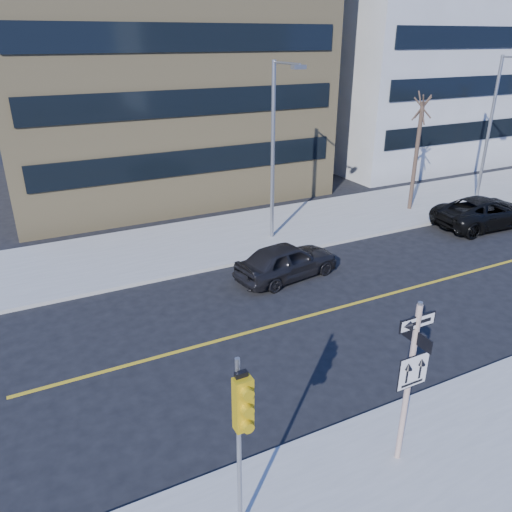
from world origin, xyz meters
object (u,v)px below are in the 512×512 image
parked_car_a (287,261)px  streetlight_a (276,142)px  sign_pole (410,376)px  parked_car_c (485,212)px  traffic_signal (242,418)px  streetlight_b (495,120)px  street_tree_west (422,110)px

parked_car_a → streetlight_a: streetlight_a is taller
streetlight_a → sign_pole: bearing=-106.8°
sign_pole → parked_car_a: size_ratio=0.92×
parked_car_a → parked_car_c: (12.13, 0.63, 0.02)m
sign_pole → traffic_signal: bearing=-177.9°
parked_car_c → streetlight_b: 6.04m
traffic_signal → streetlight_b: streetlight_b is taller
traffic_signal → parked_car_c: (18.67, 10.33, -2.25)m
streetlight_a → parked_car_c: bearing=-16.1°
street_tree_west → streetlight_a: bearing=-176.5°
traffic_signal → street_tree_west: size_ratio=0.63×
parked_car_c → streetlight_b: size_ratio=0.70×
traffic_signal → streetlight_a: streetlight_a is taller
traffic_signal → parked_car_c: traffic_signal is taller
sign_pole → streetlight_a: (4.00, 13.27, 2.32)m
parked_car_c → sign_pole: bearing=127.9°
traffic_signal → street_tree_west: (17.00, 13.96, 2.50)m
traffic_signal → streetlight_a: 15.72m
parked_car_c → streetlight_b: streetlight_b is taller
traffic_signal → street_tree_west: bearing=39.4°
parked_car_c → streetlight_b: bearing=-43.9°
traffic_signal → streetlight_a: size_ratio=0.50×
streetlight_b → streetlight_a: bearing=180.0°
traffic_signal → streetlight_b: bearing=31.4°
parked_car_c → streetlight_a: 11.80m
sign_pole → parked_car_a: 10.02m
street_tree_west → parked_car_a: bearing=-157.8°
streetlight_b → street_tree_west: streetlight_b is taller
traffic_signal → sign_pole: bearing=2.1°
traffic_signal → streetlight_b: 25.83m
parked_car_a → streetlight_a: bearing=-30.1°
parked_car_a → street_tree_west: bearing=-76.5°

